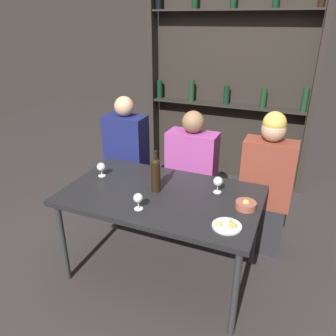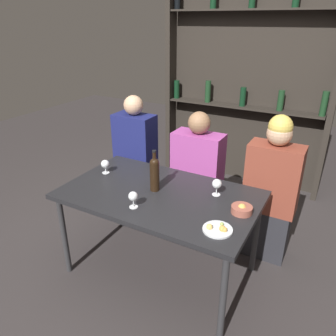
% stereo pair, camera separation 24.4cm
% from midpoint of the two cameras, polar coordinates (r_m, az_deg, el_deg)
% --- Properties ---
extents(ground_plane, '(10.00, 10.00, 0.00)m').
position_cam_midpoint_polar(ground_plane, '(2.83, 1.27, -17.40)').
color(ground_plane, '#332D2D').
extents(dining_table, '(1.43, 0.85, 0.73)m').
position_cam_midpoint_polar(dining_table, '(2.43, 1.41, -5.61)').
color(dining_table, black).
rests_on(dining_table, ground_plane).
extents(wine_rack_wall, '(1.96, 0.21, 2.25)m').
position_cam_midpoint_polar(wine_rack_wall, '(4.03, 15.01, 12.89)').
color(wine_rack_wall, '#28231E').
rests_on(wine_rack_wall, ground_plane).
extents(wine_bottle, '(0.07, 0.07, 0.32)m').
position_cam_midpoint_polar(wine_bottle, '(2.38, 0.57, -0.88)').
color(wine_bottle, black).
rests_on(wine_bottle, dining_table).
extents(wine_glass_0, '(0.07, 0.07, 0.13)m').
position_cam_midpoint_polar(wine_glass_0, '(2.38, 11.43, -2.86)').
color(wine_glass_0, silver).
rests_on(wine_glass_0, dining_table).
extents(wine_glass_1, '(0.06, 0.06, 0.12)m').
position_cam_midpoint_polar(wine_glass_1, '(2.19, -2.94, -5.11)').
color(wine_glass_1, silver).
rests_on(wine_glass_1, dining_table).
extents(wine_glass_2, '(0.07, 0.07, 0.11)m').
position_cam_midpoint_polar(wine_glass_2, '(2.71, -8.38, 0.57)').
color(wine_glass_2, silver).
rests_on(wine_glass_2, dining_table).
extents(food_plate_0, '(0.18, 0.18, 0.04)m').
position_cam_midpoint_polar(food_plate_0, '(2.04, 12.13, -10.46)').
color(food_plate_0, silver).
rests_on(food_plate_0, dining_table).
extents(snack_bowl, '(0.14, 0.14, 0.07)m').
position_cam_midpoint_polar(snack_bowl, '(2.24, 15.81, -7.02)').
color(snack_bowl, '#995142').
rests_on(snack_bowl, dining_table).
extents(seated_person_left, '(0.39, 0.22, 1.26)m').
position_cam_midpoint_polar(seated_person_left, '(3.24, -3.47, 0.90)').
color(seated_person_left, '#26262B').
rests_on(seated_person_left, ground_plane).
extents(seated_person_center, '(0.44, 0.22, 1.19)m').
position_cam_midpoint_polar(seated_person_center, '(2.99, 7.38, -2.24)').
color(seated_person_center, '#26262B').
rests_on(seated_person_center, ground_plane).
extents(seated_person_right, '(0.42, 0.22, 1.25)m').
position_cam_midpoint_polar(seated_person_right, '(2.83, 19.84, -4.24)').
color(seated_person_right, '#26262B').
rests_on(seated_person_right, ground_plane).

